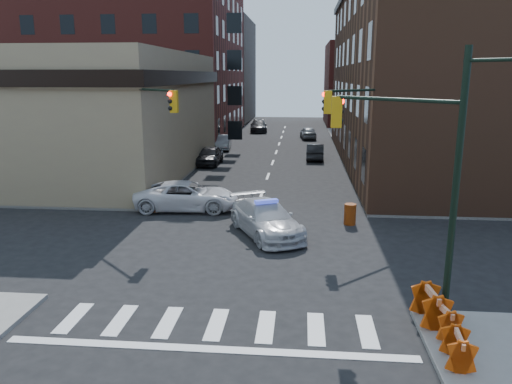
% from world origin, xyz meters
% --- Properties ---
extents(ground, '(140.00, 140.00, 0.00)m').
position_xyz_m(ground, '(0.00, 0.00, 0.00)').
color(ground, black).
rests_on(ground, ground).
extents(sidewalk_nw, '(34.00, 54.50, 0.15)m').
position_xyz_m(sidewalk_nw, '(-23.00, 32.75, 0.07)').
color(sidewalk_nw, gray).
rests_on(sidewalk_nw, ground).
extents(sidewalk_ne, '(34.00, 54.50, 0.15)m').
position_xyz_m(sidewalk_ne, '(23.00, 32.75, 0.07)').
color(sidewalk_ne, gray).
rests_on(sidewalk_ne, ground).
extents(bank_building, '(22.00, 22.00, 9.00)m').
position_xyz_m(bank_building, '(-17.00, 16.50, 4.50)').
color(bank_building, '#857757').
rests_on(bank_building, ground).
extents(apartment_block, '(25.00, 25.00, 24.00)m').
position_xyz_m(apartment_block, '(-18.50, 40.00, 12.00)').
color(apartment_block, maroon).
rests_on(apartment_block, ground).
extents(commercial_row_ne, '(14.00, 34.00, 14.00)m').
position_xyz_m(commercial_row_ne, '(13.00, 22.50, 7.00)').
color(commercial_row_ne, '#533221').
rests_on(commercial_row_ne, ground).
extents(filler_nw, '(20.00, 18.00, 16.00)m').
position_xyz_m(filler_nw, '(-16.00, 62.00, 8.00)').
color(filler_nw, brown).
rests_on(filler_nw, ground).
extents(filler_ne, '(16.00, 16.00, 12.00)m').
position_xyz_m(filler_ne, '(14.00, 58.00, 6.00)').
color(filler_ne, maroon).
rests_on(filler_ne, ground).
extents(signal_pole_se, '(5.40, 5.27, 8.00)m').
position_xyz_m(signal_pole_se, '(6.04, -5.52, 4.61)').
color(signal_pole_se, black).
rests_on(signal_pole_se, sidewalk_se).
extents(signal_pole_nw, '(3.58, 3.67, 8.00)m').
position_xyz_m(signal_pole_nw, '(-5.85, 5.34, 4.34)').
color(signal_pole_nw, black).
rests_on(signal_pole_nw, sidewalk_nw).
extents(signal_pole_ne, '(3.67, 3.58, 8.00)m').
position_xyz_m(signal_pole_ne, '(5.84, 5.35, 4.34)').
color(signal_pole_ne, black).
rests_on(signal_pole_ne, sidewalk_ne).
extents(tree_ne_near, '(3.00, 3.00, 4.85)m').
position_xyz_m(tree_ne_near, '(7.50, 26.00, 3.49)').
color(tree_ne_near, black).
rests_on(tree_ne_near, sidewalk_ne).
extents(tree_ne_far, '(3.00, 3.00, 4.85)m').
position_xyz_m(tree_ne_far, '(7.50, 34.00, 3.49)').
color(tree_ne_far, black).
rests_on(tree_ne_far, sidewalk_ne).
extents(police_car, '(4.39, 5.85, 1.58)m').
position_xyz_m(police_car, '(0.87, 2.05, 0.79)').
color(police_car, '#B9B9BD').
rests_on(police_car, ground).
extents(pickup, '(5.90, 3.04, 1.59)m').
position_xyz_m(pickup, '(-3.87, 6.16, 0.80)').
color(pickup, silver).
rests_on(pickup, ground).
extents(parked_car_wnear, '(1.88, 4.55, 1.54)m').
position_xyz_m(parked_car_wnear, '(-5.24, 20.56, 0.77)').
color(parked_car_wnear, black).
rests_on(parked_car_wnear, ground).
extents(parked_car_wfar, '(1.86, 4.45, 1.43)m').
position_xyz_m(parked_car_wfar, '(-5.50, 29.50, 0.72)').
color(parked_car_wfar, gray).
rests_on(parked_car_wfar, ground).
extents(parked_car_wdeep, '(2.66, 5.54, 1.56)m').
position_xyz_m(parked_car_wdeep, '(-3.28, 45.68, 0.78)').
color(parked_car_wdeep, black).
rests_on(parked_car_wdeep, ground).
extents(parked_car_enear, '(1.59, 4.28, 1.40)m').
position_xyz_m(parked_car_enear, '(3.67, 24.01, 0.70)').
color(parked_car_enear, black).
rests_on(parked_car_enear, ground).
extents(parked_car_efar, '(2.10, 4.38, 1.44)m').
position_xyz_m(parked_car_efar, '(3.20, 38.91, 0.72)').
color(parked_car_efar, gray).
rests_on(parked_car_efar, ground).
extents(pedestrian_a, '(0.70, 0.51, 1.81)m').
position_xyz_m(pedestrian_a, '(-8.62, 6.00, 1.05)').
color(pedestrian_a, black).
rests_on(pedestrian_a, sidewalk_nw).
extents(pedestrian_b, '(0.89, 0.75, 1.62)m').
position_xyz_m(pedestrian_b, '(-11.66, 6.42, 0.96)').
color(pedestrian_b, black).
rests_on(pedestrian_b, sidewalk_nw).
extents(pedestrian_c, '(1.04, 0.69, 1.64)m').
position_xyz_m(pedestrian_c, '(-12.67, 9.31, 0.97)').
color(pedestrian_c, '#1E232D').
rests_on(pedestrian_c, sidewalk_nw).
extents(barrel_road, '(0.66, 0.66, 1.06)m').
position_xyz_m(barrel_road, '(4.96, 4.13, 0.53)').
color(barrel_road, red).
rests_on(barrel_road, ground).
extents(barrel_bank, '(0.62, 0.62, 0.97)m').
position_xyz_m(barrel_bank, '(-5.50, 5.60, 0.49)').
color(barrel_bank, '#D8560A').
rests_on(barrel_bank, ground).
extents(barricade_se_a, '(0.80, 1.42, 1.02)m').
position_xyz_m(barricade_se_a, '(6.40, -6.30, 0.66)').
color(barricade_se_a, red).
rests_on(barricade_se_a, sidewalk_se).
extents(barricade_se_b, '(0.80, 1.24, 0.86)m').
position_xyz_m(barricade_se_b, '(6.57, -7.00, 0.58)').
color(barricade_se_b, '#EC5C0B').
rests_on(barricade_se_b, sidewalk_se).
extents(barricade_se_c, '(0.66, 1.17, 0.84)m').
position_xyz_m(barricade_se_c, '(6.54, -8.55, 0.57)').
color(barricade_se_c, '#CE6809').
rests_on(barricade_se_c, sidewalk_se).
extents(barricade_nw_a, '(1.23, 0.67, 0.90)m').
position_xyz_m(barricade_nw_a, '(-7.48, 6.83, 0.60)').
color(barricade_nw_a, '#D5600A').
rests_on(barricade_nw_a, sidewalk_nw).
extents(barricade_nw_b, '(1.45, 0.91, 1.01)m').
position_xyz_m(barricade_nw_b, '(-11.42, 6.84, 0.66)').
color(barricade_nw_b, '#C96309').
rests_on(barricade_nw_b, sidewalk_nw).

